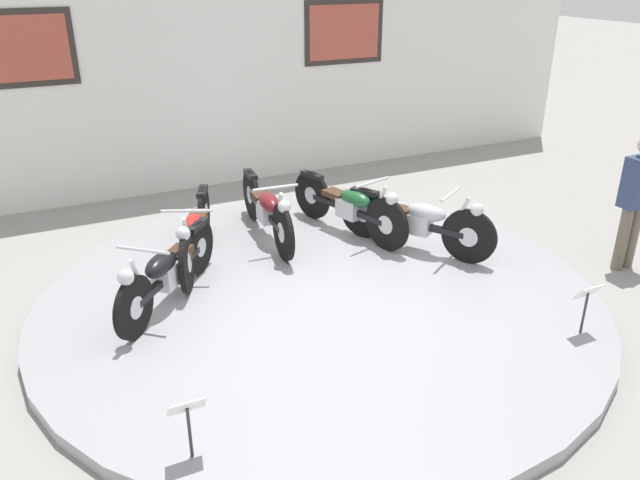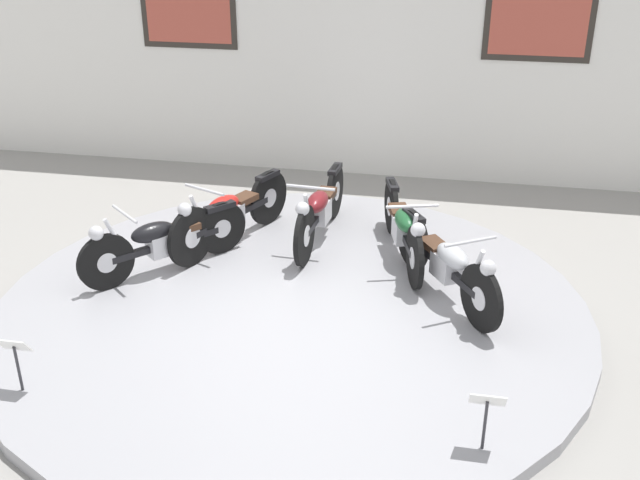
# 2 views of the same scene
# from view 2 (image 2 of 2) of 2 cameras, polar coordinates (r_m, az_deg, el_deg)

# --- Properties ---
(ground_plane) EXTENTS (60.00, 60.00, 0.00)m
(ground_plane) POSITION_cam_2_polar(r_m,az_deg,el_deg) (7.50, -2.18, -5.69)
(ground_plane) COLOR gray
(display_platform) EXTENTS (5.85, 5.85, 0.13)m
(display_platform) POSITION_cam_2_polar(r_m,az_deg,el_deg) (7.46, -2.19, -5.26)
(display_platform) COLOR #99999E
(display_platform) RESTS_ON ground_plane
(back_wall) EXTENTS (14.00, 0.22, 4.09)m
(back_wall) POSITION_cam_2_polar(r_m,az_deg,el_deg) (10.73, 2.86, 15.60)
(back_wall) COLOR white
(back_wall) RESTS_ON ground_plane
(motorcycle_black) EXTENTS (1.32, 1.51, 0.78)m
(motorcycle_black) POSITION_cam_2_polar(r_m,az_deg,el_deg) (8.04, -11.95, 0.04)
(motorcycle_black) COLOR black
(motorcycle_black) RESTS_ON display_platform
(motorcycle_red) EXTENTS (0.85, 1.87, 0.81)m
(motorcycle_red) POSITION_cam_2_polar(r_m,az_deg,el_deg) (8.52, -6.92, 2.12)
(motorcycle_red) COLOR black
(motorcycle_red) RESTS_ON display_platform
(motorcycle_maroon) EXTENTS (0.54, 2.02, 0.81)m
(motorcycle_maroon) POSITION_cam_2_polar(r_m,az_deg,el_deg) (8.57, -0.02, 2.45)
(motorcycle_maroon) COLOR black
(motorcycle_maroon) RESTS_ON display_platform
(motorcycle_green) EXTENTS (0.68, 1.94, 0.80)m
(motorcycle_green) POSITION_cam_2_polar(r_m,az_deg,el_deg) (8.17, 6.36, 1.04)
(motorcycle_green) COLOR black
(motorcycle_green) RESTS_ON display_platform
(motorcycle_silver) EXTENTS (1.11, 1.72, 0.80)m
(motorcycle_silver) POSITION_cam_2_polar(r_m,az_deg,el_deg) (7.45, 9.63, -1.69)
(motorcycle_silver) COLOR black
(motorcycle_silver) RESTS_ON display_platform
(info_placard_front_left) EXTENTS (0.26, 0.11, 0.51)m
(info_placard_front_left) POSITION_cam_2_polar(r_m,az_deg,el_deg) (6.51, -22.22, -7.93)
(info_placard_front_left) COLOR #333338
(info_placard_front_left) RESTS_ON display_platform
(info_placard_front_centre) EXTENTS (0.26, 0.11, 0.51)m
(info_placard_front_centre) POSITION_cam_2_polar(r_m,az_deg,el_deg) (5.60, 12.59, -12.36)
(info_placard_front_centre) COLOR #333338
(info_placard_front_centre) RESTS_ON display_platform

